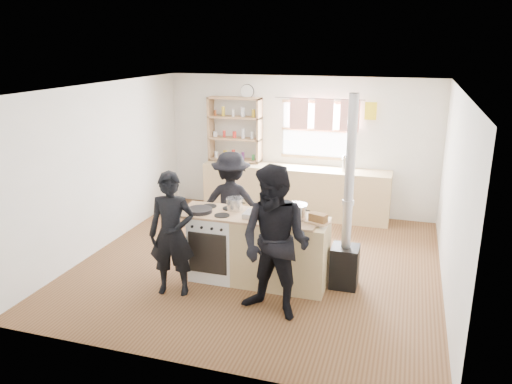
# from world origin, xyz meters

# --- Properties ---
(ground) EXTENTS (5.00, 5.00, 0.01)m
(ground) POSITION_xyz_m (0.00, 0.00, -0.01)
(ground) COLOR brown
(ground) RESTS_ON ground
(back_counter) EXTENTS (3.40, 0.55, 0.90)m
(back_counter) POSITION_xyz_m (0.00, 2.22, 0.45)
(back_counter) COLOR tan
(back_counter) RESTS_ON ground
(shelving_unit) EXTENTS (1.00, 0.28, 1.20)m
(shelving_unit) POSITION_xyz_m (-1.20, 2.34, 1.51)
(shelving_unit) COLOR tan
(shelving_unit) RESTS_ON back_counter
(thermos) EXTENTS (0.10, 0.10, 0.27)m
(thermos) POSITION_xyz_m (0.88, 2.22, 1.03)
(thermos) COLOR silver
(thermos) RESTS_ON back_counter
(cooking_island) EXTENTS (1.97, 0.64, 0.93)m
(cooking_island) POSITION_xyz_m (0.14, -0.55, 0.47)
(cooking_island) COLOR white
(cooking_island) RESTS_ON ground
(skillet_greens) EXTENTS (0.35, 0.35, 0.05)m
(skillet_greens) POSITION_xyz_m (-0.63, -0.65, 0.96)
(skillet_greens) COLOR black
(skillet_greens) RESTS_ON cooking_island
(roast_tray) EXTENTS (0.32, 0.26, 0.06)m
(roast_tray) POSITION_xyz_m (0.14, -0.61, 0.97)
(roast_tray) COLOR silver
(roast_tray) RESTS_ON cooking_island
(stockpot_stove) EXTENTS (0.22, 0.22, 0.18)m
(stockpot_stove) POSITION_xyz_m (-0.22, -0.42, 1.01)
(stockpot_stove) COLOR silver
(stockpot_stove) RESTS_ON cooking_island
(stockpot_counter) EXTENTS (0.29, 0.29, 0.22)m
(stockpot_counter) POSITION_xyz_m (0.63, -0.53, 1.03)
(stockpot_counter) COLOR silver
(stockpot_counter) RESTS_ON cooking_island
(bread_board) EXTENTS (0.33, 0.28, 0.12)m
(bread_board) POSITION_xyz_m (0.93, -0.60, 0.98)
(bread_board) COLOR tan
(bread_board) RESTS_ON cooking_island
(flue_heater) EXTENTS (0.35, 0.35, 2.50)m
(flue_heater) POSITION_xyz_m (1.26, -0.35, 0.64)
(flue_heater) COLOR black
(flue_heater) RESTS_ON ground
(person_near_left) EXTENTS (0.64, 0.49, 1.58)m
(person_near_left) POSITION_xyz_m (-0.79, -1.16, 0.79)
(person_near_left) COLOR black
(person_near_left) RESTS_ON ground
(person_near_right) EXTENTS (1.02, 0.88, 1.80)m
(person_near_right) POSITION_xyz_m (0.58, -1.31, 0.90)
(person_near_right) COLOR black
(person_near_right) RESTS_ON ground
(person_far) EXTENTS (1.09, 0.75, 1.55)m
(person_far) POSITION_xyz_m (-0.53, 0.27, 0.78)
(person_far) COLOR black
(person_far) RESTS_ON ground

